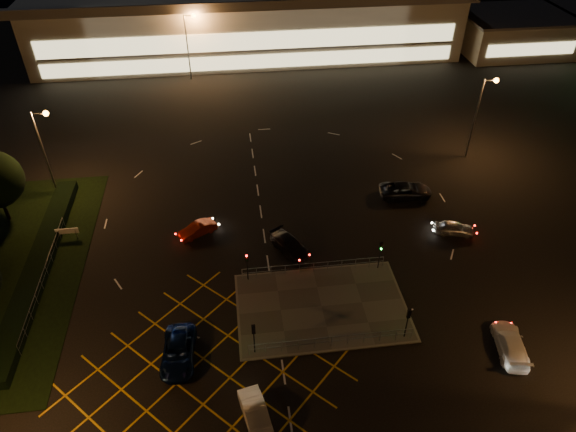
{
  "coord_description": "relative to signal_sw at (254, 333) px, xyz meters",
  "views": [
    {
      "loc": [
        -4.6,
        -31.06,
        33.05
      ],
      "look_at": [
        0.44,
        8.36,
        2.0
      ],
      "focal_mm": 32.0,
      "sensor_mm": 36.0,
      "label": 1
    }
  ],
  "objects": [
    {
      "name": "ground",
      "position": [
        4.0,
        5.99,
        -2.37
      ],
      "size": [
        180.0,
        180.0,
        0.0
      ],
      "primitive_type": "plane",
      "color": "black",
      "rests_on": "ground"
    },
    {
      "name": "pedestrian_island",
      "position": [
        6.0,
        3.99,
        -2.31
      ],
      "size": [
        14.0,
        9.0,
        0.12
      ],
      "primitive_type": "cube",
      "color": "#4C4944",
      "rests_on": "ground"
    },
    {
      "name": "hedge",
      "position": [
        -19.0,
        11.99,
        -1.87
      ],
      "size": [
        2.0,
        26.0,
        1.0
      ],
      "primitive_type": "cube",
      "color": "black",
      "rests_on": "ground"
    },
    {
      "name": "supermarket",
      "position": [
        4.0,
        67.95,
        2.95
      ],
      "size": [
        72.0,
        26.5,
        10.5
      ],
      "color": "beige",
      "rests_on": "ground"
    },
    {
      "name": "retail_unit_a",
      "position": [
        50.0,
        59.97,
        0.85
      ],
      "size": [
        18.8,
        14.8,
        6.35
      ],
      "color": "beige",
      "rests_on": "ground"
    },
    {
      "name": "streetlight_nw",
      "position": [
        -19.56,
        23.99,
        4.2
      ],
      "size": [
        1.78,
        0.56,
        10.03
      ],
      "color": "slate",
      "rests_on": "ground"
    },
    {
      "name": "streetlight_ne",
      "position": [
        28.44,
        25.99,
        4.2
      ],
      "size": [
        1.78,
        0.56,
        10.03
      ],
      "color": "slate",
      "rests_on": "ground"
    },
    {
      "name": "streetlight_far_left",
      "position": [
        -5.56,
        53.99,
        4.2
      ],
      "size": [
        1.78,
        0.56,
        10.03
      ],
      "color": "slate",
      "rests_on": "ground"
    },
    {
      "name": "streetlight_far_right",
      "position": [
        34.44,
        55.99,
        4.2
      ],
      "size": [
        1.78,
        0.56,
        10.03
      ],
      "color": "slate",
      "rests_on": "ground"
    },
    {
      "name": "signal_sw",
      "position": [
        0.0,
        0.0,
        0.0
      ],
      "size": [
        0.28,
        0.3,
        3.15
      ],
      "rotation": [
        0.0,
        0.0,
        3.14
      ],
      "color": "black",
      "rests_on": "pedestrian_island"
    },
    {
      "name": "signal_se",
      "position": [
        12.0,
        0.0,
        0.0
      ],
      "size": [
        0.28,
        0.3,
        3.15
      ],
      "rotation": [
        0.0,
        0.0,
        3.14
      ],
      "color": "black",
      "rests_on": "pedestrian_island"
    },
    {
      "name": "signal_nw",
      "position": [
        0.0,
        7.99,
        0.0
      ],
      "size": [
        0.28,
        0.3,
        3.15
      ],
      "color": "black",
      "rests_on": "pedestrian_island"
    },
    {
      "name": "signal_ne",
      "position": [
        12.0,
        7.99,
        0.0
      ],
      "size": [
        0.28,
        0.3,
        3.15
      ],
      "color": "black",
      "rests_on": "pedestrian_island"
    },
    {
      "name": "car_queue_white",
      "position": [
        -0.32,
        -5.77,
        -1.64
      ],
      "size": [
        2.45,
        4.63,
        1.45
      ],
      "primitive_type": "imported",
      "rotation": [
        0.0,
        0.0,
        0.22
      ],
      "color": "white",
      "rests_on": "ground"
    },
    {
      "name": "car_left_blue",
      "position": [
        -5.82,
        0.28,
        -1.63
      ],
      "size": [
        2.72,
        5.43,
        1.48
      ],
      "primitive_type": "imported",
      "rotation": [
        0.0,
        0.0,
        6.23
      ],
      "color": "#0B1B45",
      "rests_on": "ground"
    },
    {
      "name": "car_far_dkgrey",
      "position": [
        4.32,
        11.41,
        -1.66
      ],
      "size": [
        4.16,
        5.21,
        1.42
      ],
      "primitive_type": "imported",
      "rotation": [
        0.0,
        0.0,
        0.52
      ],
      "color": "black",
      "rests_on": "ground"
    },
    {
      "name": "car_right_silver",
      "position": [
        20.85,
        12.02,
        -1.7
      ],
      "size": [
        4.18,
        2.48,
        1.33
      ],
      "primitive_type": "imported",
      "rotation": [
        0.0,
        0.0,
        1.33
      ],
      "color": "silver",
      "rests_on": "ground"
    },
    {
      "name": "car_circ_red",
      "position": [
        -4.55,
        15.09,
        -1.73
      ],
      "size": [
        4.02,
        3.08,
        1.27
      ],
      "primitive_type": "imported",
      "rotation": [
        0.0,
        0.0,
        5.23
      ],
      "color": "maroon",
      "rests_on": "ground"
    },
    {
      "name": "car_east_grey",
      "position": [
        17.99,
        18.81,
        -1.58
      ],
      "size": [
        5.89,
        3.1,
        1.58
      ],
      "primitive_type": "imported",
      "rotation": [
        0.0,
        0.0,
        1.49
      ],
      "color": "black",
      "rests_on": "ground"
    },
    {
      "name": "car_approach_white",
      "position": [
        19.76,
        -2.23,
        -1.64
      ],
      "size": [
        2.97,
        5.32,
        1.46
      ],
      "primitive_type": "imported",
      "rotation": [
        0.0,
        0.0,
        2.95
      ],
      "color": "silver",
      "rests_on": "ground"
    }
  ]
}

